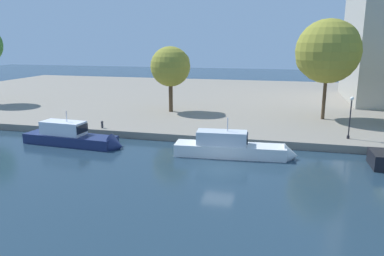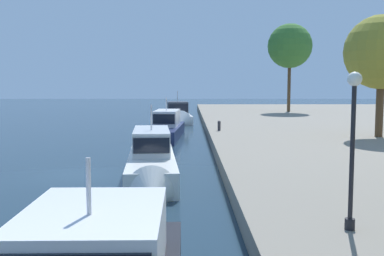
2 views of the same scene
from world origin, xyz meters
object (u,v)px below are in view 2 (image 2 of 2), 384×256
object	(u,v)px
mooring_bollard_1	(219,125)
lamp_post	(353,138)
motor_yacht_0	(178,118)
tree_3	(292,45)
motor_yacht_1	(165,131)
motor_yacht_2	(152,165)

from	to	relation	value
mooring_bollard_1	lamp_post	distance (m)	25.53
motor_yacht_0	tree_3	size ratio (longest dim) A/B	0.77
motor_yacht_1	mooring_bollard_1	size ratio (longest dim) A/B	13.27
motor_yacht_0	motor_yacht_1	distance (m)	15.18
motor_yacht_2	lamp_post	size ratio (longest dim) A/B	2.64
lamp_post	motor_yacht_0	bearing A→B (deg)	-172.53
mooring_bollard_1	tree_3	bearing A→B (deg)	155.64
motor_yacht_2	lamp_post	distance (m)	12.14
motor_yacht_0	tree_3	world-z (taller)	tree_3
mooring_bollard_1	lamp_post	bearing A→B (deg)	3.94
mooring_bollard_1	tree_3	distance (m)	28.33
motor_yacht_1	lamp_post	bearing A→B (deg)	17.24
motor_yacht_1	motor_yacht_0	bearing A→B (deg)	-178.67
motor_yacht_2	mooring_bollard_1	size ratio (longest dim) A/B	13.55
motor_yacht_1	mooring_bollard_1	bearing A→B (deg)	84.33
motor_yacht_0	motor_yacht_1	xyz separation A→B (m)	(15.16, -0.72, 0.02)
mooring_bollard_1	motor_yacht_2	bearing A→B (deg)	-15.72
motor_yacht_2	tree_3	size ratio (longest dim) A/B	0.94
lamp_post	mooring_bollard_1	bearing A→B (deg)	-176.06
motor_yacht_1	mooring_bollard_1	distance (m)	4.48
lamp_post	tree_3	size ratio (longest dim) A/B	0.36
motor_yacht_0	motor_yacht_2	distance (m)	31.07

